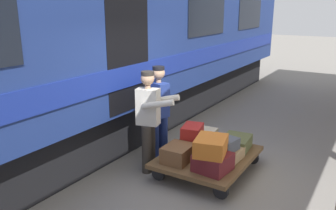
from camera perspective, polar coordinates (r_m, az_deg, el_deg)
name	(u,v)px	position (r m, az deg, el deg)	size (l,w,h in m)	color
ground_plane	(223,185)	(5.69, 8.95, -12.70)	(60.00, 60.00, 0.00)	gray
train_car	(66,41)	(6.97, -16.32, 9.95)	(3.02, 16.99, 4.00)	navy
luggage_cart	(208,157)	(5.97, 6.50, -8.43)	(1.36, 1.73, 0.30)	brown
suitcase_cream_canvas	(204,136)	(6.42, 5.91, -5.05)	(0.38, 0.46, 0.23)	beige
suitcase_black_hardshell	(192,146)	(6.04, 3.91, -6.59)	(0.39, 0.57, 0.20)	black
suitcase_brown_leather	(178,153)	(5.64, 1.63, -7.88)	(0.40, 0.50, 0.26)	brown
suitcase_maroon_trunk	(213,162)	(5.39, 7.31, -9.18)	(0.49, 0.49, 0.26)	maroon
suitcase_olive_duffel	(236,143)	(6.20, 11.00, -6.08)	(0.44, 0.56, 0.23)	brown
suitcase_tan_vintage	(225,154)	(5.81, 9.28, -7.84)	(0.48, 0.52, 0.17)	tan
suitcase_slate_roller	(223,144)	(5.72, 9.01, -6.22)	(0.40, 0.37, 0.19)	#4C515B
suitcase_red_plastic	(192,133)	(5.98, 3.96, -4.48)	(0.31, 0.45, 0.25)	#AD231E
suitcase_orange_carryall	(211,146)	(5.28, 7.00, -6.61)	(0.44, 0.54, 0.26)	#CC6B23
porter_in_overalls	(158,110)	(6.22, -1.62, -0.76)	(0.73, 0.57, 1.70)	navy
porter_by_door	(149,118)	(5.75, -3.04, -2.16)	(0.72, 0.54, 1.70)	#332D28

